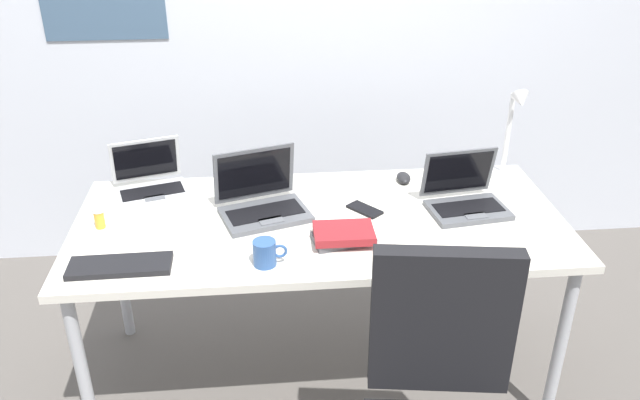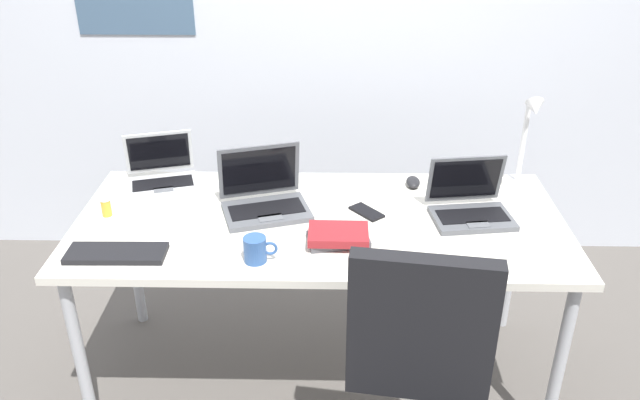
% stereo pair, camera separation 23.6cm
% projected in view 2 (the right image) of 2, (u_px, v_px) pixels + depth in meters
% --- Properties ---
extents(ground_plane, '(12.00, 12.00, 0.00)m').
position_uv_depth(ground_plane, '(320.00, 372.00, 2.75)').
color(ground_plane, '#56514C').
extents(wall_back, '(6.00, 0.13, 2.60)m').
position_uv_depth(wall_back, '(324.00, 5.00, 3.12)').
color(wall_back, silver).
rests_on(wall_back, ground_plane).
extents(desk, '(1.80, 0.80, 0.74)m').
position_uv_depth(desk, '(320.00, 232.00, 2.43)').
color(desk, silver).
rests_on(desk, ground_plane).
extents(desk_lamp, '(0.12, 0.18, 0.40)m').
position_uv_depth(desk_lamp, '(526.00, 143.00, 2.54)').
color(desk_lamp, white).
rests_on(desk_lamp, desk).
extents(laptop_back_right, '(0.32, 0.29, 0.20)m').
position_uv_depth(laptop_back_right, '(162.00, 175.00, 2.64)').
color(laptop_back_right, '#B7BABC').
rests_on(laptop_back_right, desk).
extents(laptop_back_left, '(0.32, 0.27, 0.21)m').
position_uv_depth(laptop_back_left, '(470.00, 206.00, 2.40)').
color(laptop_back_left, '#515459').
rests_on(laptop_back_left, desk).
extents(laptop_near_lamp, '(0.37, 0.33, 0.23)m').
position_uv_depth(laptop_near_lamp, '(264.00, 199.00, 2.45)').
color(laptop_near_lamp, '#515459').
rests_on(laptop_near_lamp, desk).
extents(external_keyboard, '(0.33, 0.12, 0.02)m').
position_uv_depth(external_keyboard, '(116.00, 253.00, 2.17)').
color(external_keyboard, black).
rests_on(external_keyboard, desk).
extents(computer_mouse, '(0.06, 0.10, 0.03)m').
position_uv_depth(computer_mouse, '(413.00, 182.00, 2.64)').
color(computer_mouse, black).
rests_on(computer_mouse, desk).
extents(cell_phone, '(0.14, 0.15, 0.01)m').
position_uv_depth(cell_phone, '(367.00, 212.00, 2.44)').
color(cell_phone, black).
rests_on(cell_phone, desk).
extents(pill_bottle, '(0.04, 0.04, 0.08)m').
position_uv_depth(pill_bottle, '(106.00, 206.00, 2.41)').
color(pill_bottle, gold).
rests_on(pill_bottle, desk).
extents(book_stack, '(0.23, 0.16, 0.05)m').
position_uv_depth(book_stack, '(338.00, 236.00, 2.24)').
color(book_stack, '#4C4C51').
rests_on(book_stack, desk).
extents(coffee_mug, '(0.11, 0.08, 0.09)m').
position_uv_depth(coffee_mug, '(256.00, 249.00, 2.13)').
color(coffee_mug, '#2D518C').
rests_on(coffee_mug, desk).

